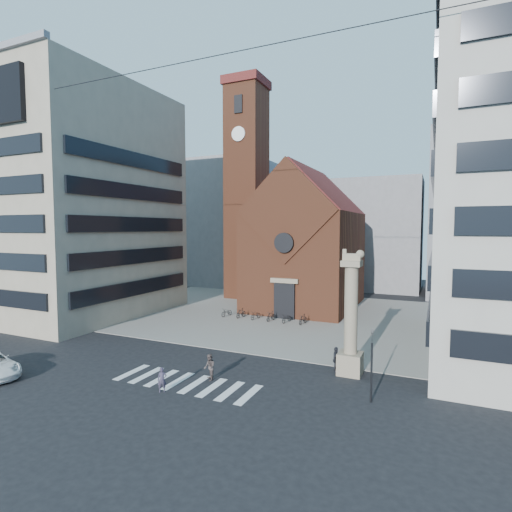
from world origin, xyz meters
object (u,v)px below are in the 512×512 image
(lion_column, at_px, (351,325))
(traffic_light, at_px, (372,364))
(pedestrian_0, at_px, (162,380))
(scooter_0, at_px, (227,312))
(pedestrian_1, at_px, (210,367))
(pedestrian_2, at_px, (336,360))

(lion_column, distance_m, traffic_light, 4.62)
(lion_column, xyz_separation_m, pedestrian_0, (-9.96, -7.84, -2.69))
(pedestrian_0, bearing_deg, scooter_0, 71.48)
(lion_column, height_order, pedestrian_1, lion_column)
(pedestrian_0, distance_m, pedestrian_2, 11.90)
(lion_column, relative_size, traffic_light, 2.02)
(pedestrian_1, xyz_separation_m, scooter_0, (-8.11, 17.23, -0.36))
(traffic_light, xyz_separation_m, pedestrian_1, (-10.29, -0.96, -1.41))
(pedestrian_2, bearing_deg, traffic_light, -145.74)
(scooter_0, bearing_deg, pedestrian_1, -53.59)
(pedestrian_0, relative_size, pedestrian_2, 0.86)
(traffic_light, bearing_deg, lion_column, 116.46)
(pedestrian_0, bearing_deg, traffic_light, -18.50)
(pedestrian_0, height_order, scooter_0, pedestrian_0)
(scooter_0, bearing_deg, pedestrian_0, -61.01)
(lion_column, relative_size, pedestrian_2, 4.88)
(lion_column, bearing_deg, traffic_light, -63.54)
(traffic_light, distance_m, scooter_0, 24.63)
(traffic_light, xyz_separation_m, scooter_0, (-18.40, 16.26, -1.78))
(traffic_light, distance_m, pedestrian_0, 12.65)
(traffic_light, xyz_separation_m, pedestrian_0, (-11.95, -3.84, -1.52))
(traffic_light, relative_size, pedestrian_2, 2.42)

